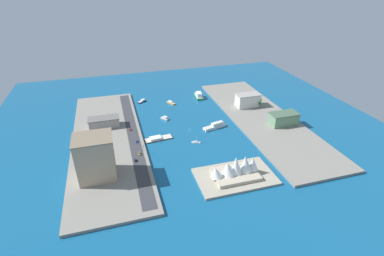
{
  "coord_description": "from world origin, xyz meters",
  "views": [
    {
      "loc": [
        77.42,
        270.78,
        154.53
      ],
      "look_at": [
        -1.93,
        1.61,
        1.91
      ],
      "focal_mm": 27.02,
      "sensor_mm": 36.0,
      "label": 1
    }
  ],
  "objects_px": {
    "barge_flat_brown": "(158,138)",
    "suv_black": "(135,160)",
    "hatchback_blue": "(137,141)",
    "taxi_yellow_cab": "(139,154)",
    "patrol_launch_navy": "(142,101)",
    "traffic_light_waterfront": "(144,147)",
    "carpark_squat_concrete": "(104,122)",
    "opera_landmark": "(236,169)",
    "pickup_red": "(130,129)",
    "yacht_sleek_gray": "(165,118)",
    "water_taxi_orange": "(171,103)",
    "apartment_midrise_tan": "(95,157)",
    "sailboat_small_white": "(196,142)",
    "ferry_green_doubledeck": "(199,95)",
    "hotel_broad_white": "(248,100)",
    "terminal_long_green": "(283,119)",
    "ferry_white_commuter": "(215,126)"
  },
  "relations": [
    {
      "from": "barge_flat_brown",
      "to": "suv_black",
      "type": "distance_m",
      "value": 45.58
    },
    {
      "from": "barge_flat_brown",
      "to": "hatchback_blue",
      "type": "xyz_separation_m",
      "value": [
        22.02,
        3.32,
        2.37
      ]
    },
    {
      "from": "barge_flat_brown",
      "to": "taxi_yellow_cab",
      "type": "relative_size",
      "value": 6.02
    },
    {
      "from": "patrol_launch_navy",
      "to": "traffic_light_waterfront",
      "type": "relative_size",
      "value": 1.91
    },
    {
      "from": "barge_flat_brown",
      "to": "carpark_squat_concrete",
      "type": "bearing_deg",
      "value": -37.51
    },
    {
      "from": "suv_black",
      "to": "opera_landmark",
      "type": "height_order",
      "value": "opera_landmark"
    },
    {
      "from": "traffic_light_waterfront",
      "to": "pickup_red",
      "type": "bearing_deg",
      "value": -79.27
    },
    {
      "from": "taxi_yellow_cab",
      "to": "suv_black",
      "type": "xyz_separation_m",
      "value": [
        4.96,
        9.82,
        0.05
      ]
    },
    {
      "from": "yacht_sleek_gray",
      "to": "taxi_yellow_cab",
      "type": "bearing_deg",
      "value": 61.06
    },
    {
      "from": "suv_black",
      "to": "hatchback_blue",
      "type": "xyz_separation_m",
      "value": [
        -5.13,
        -33.21,
        -0.07
      ]
    },
    {
      "from": "water_taxi_orange",
      "to": "hatchback_blue",
      "type": "relative_size",
      "value": 2.72
    },
    {
      "from": "barge_flat_brown",
      "to": "apartment_midrise_tan",
      "type": "xyz_separation_m",
      "value": [
        59.22,
        50.14,
        20.45
      ]
    },
    {
      "from": "pickup_red",
      "to": "suv_black",
      "type": "xyz_separation_m",
      "value": [
        1.12,
        60.32,
        0.09
      ]
    },
    {
      "from": "apartment_midrise_tan",
      "to": "pickup_red",
      "type": "height_order",
      "value": "apartment_midrise_tan"
    },
    {
      "from": "sailboat_small_white",
      "to": "ferry_green_doubledeck",
      "type": "bearing_deg",
      "value": -108.91
    },
    {
      "from": "barge_flat_brown",
      "to": "hotel_broad_white",
      "type": "height_order",
      "value": "hotel_broad_white"
    },
    {
      "from": "water_taxi_orange",
      "to": "hotel_broad_white",
      "type": "bearing_deg",
      "value": 155.56
    },
    {
      "from": "apartment_midrise_tan",
      "to": "terminal_long_green",
      "type": "height_order",
      "value": "apartment_midrise_tan"
    },
    {
      "from": "hotel_broad_white",
      "to": "apartment_midrise_tan",
      "type": "bearing_deg",
      "value": 27.57
    },
    {
      "from": "traffic_light_waterfront",
      "to": "yacht_sleek_gray",
      "type": "bearing_deg",
      "value": -117.29
    },
    {
      "from": "yacht_sleek_gray",
      "to": "suv_black",
      "type": "bearing_deg",
      "value": 61.32
    },
    {
      "from": "patrol_launch_navy",
      "to": "terminal_long_green",
      "type": "xyz_separation_m",
      "value": [
        -143.2,
        113.81,
        8.19
      ]
    },
    {
      "from": "patrol_launch_navy",
      "to": "hotel_broad_white",
      "type": "bearing_deg",
      "value": 155.64
    },
    {
      "from": "suv_black",
      "to": "sailboat_small_white",
      "type": "bearing_deg",
      "value": -163.96
    },
    {
      "from": "water_taxi_orange",
      "to": "patrol_launch_navy",
      "type": "bearing_deg",
      "value": -24.17
    },
    {
      "from": "sailboat_small_white",
      "to": "hotel_broad_white",
      "type": "relative_size",
      "value": 0.33
    },
    {
      "from": "patrol_launch_navy",
      "to": "suv_black",
      "type": "bearing_deg",
      "value": 79.87
    },
    {
      "from": "apartment_midrise_tan",
      "to": "traffic_light_waterfront",
      "type": "height_order",
      "value": "apartment_midrise_tan"
    },
    {
      "from": "taxi_yellow_cab",
      "to": "opera_landmark",
      "type": "height_order",
      "value": "opera_landmark"
    },
    {
      "from": "yacht_sleek_gray",
      "to": "hotel_broad_white",
      "type": "bearing_deg",
      "value": -178.85
    },
    {
      "from": "apartment_midrise_tan",
      "to": "carpark_squat_concrete",
      "type": "bearing_deg",
      "value": -94.56
    },
    {
      "from": "taxi_yellow_cab",
      "to": "pickup_red",
      "type": "relative_size",
      "value": 1.05
    },
    {
      "from": "ferry_white_commuter",
      "to": "opera_landmark",
      "type": "relative_size",
      "value": 0.67
    },
    {
      "from": "apartment_midrise_tan",
      "to": "hotel_broad_white",
      "type": "bearing_deg",
      "value": -152.43
    },
    {
      "from": "terminal_long_green",
      "to": "pickup_red",
      "type": "relative_size",
      "value": 6.7
    },
    {
      "from": "barge_flat_brown",
      "to": "opera_landmark",
      "type": "bearing_deg",
      "value": 122.49
    },
    {
      "from": "taxi_yellow_cab",
      "to": "hotel_broad_white",
      "type": "bearing_deg",
      "value": -153.7
    },
    {
      "from": "traffic_light_waterfront",
      "to": "taxi_yellow_cab",
      "type": "bearing_deg",
      "value": 42.32
    },
    {
      "from": "terminal_long_green",
      "to": "hatchback_blue",
      "type": "height_order",
      "value": "terminal_long_green"
    },
    {
      "from": "carpark_squat_concrete",
      "to": "pickup_red",
      "type": "height_order",
      "value": "carpark_squat_concrete"
    },
    {
      "from": "sailboat_small_white",
      "to": "suv_black",
      "type": "distance_m",
      "value": 66.05
    },
    {
      "from": "sailboat_small_white",
      "to": "suv_black",
      "type": "bearing_deg",
      "value": 16.04
    },
    {
      "from": "taxi_yellow_cab",
      "to": "suv_black",
      "type": "bearing_deg",
      "value": 63.23
    },
    {
      "from": "taxi_yellow_cab",
      "to": "suv_black",
      "type": "distance_m",
      "value": 11.0
    },
    {
      "from": "yacht_sleek_gray",
      "to": "barge_flat_brown",
      "type": "height_order",
      "value": "yacht_sleek_gray"
    },
    {
      "from": "apartment_midrise_tan",
      "to": "traffic_light_waterfront",
      "type": "xyz_separation_m",
      "value": [
        -41.91,
        -27.89,
        -14.65
      ]
    },
    {
      "from": "apartment_midrise_tan",
      "to": "opera_landmark",
      "type": "height_order",
      "value": "apartment_midrise_tan"
    },
    {
      "from": "terminal_long_green",
      "to": "hatchback_blue",
      "type": "distance_m",
      "value": 163.3
    },
    {
      "from": "hatchback_blue",
      "to": "pickup_red",
      "type": "bearing_deg",
      "value": -81.58
    },
    {
      "from": "ferry_green_doubledeck",
      "to": "traffic_light_waterfront",
      "type": "xyz_separation_m",
      "value": [
        92.82,
        118.48,
        3.81
      ]
    }
  ]
}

